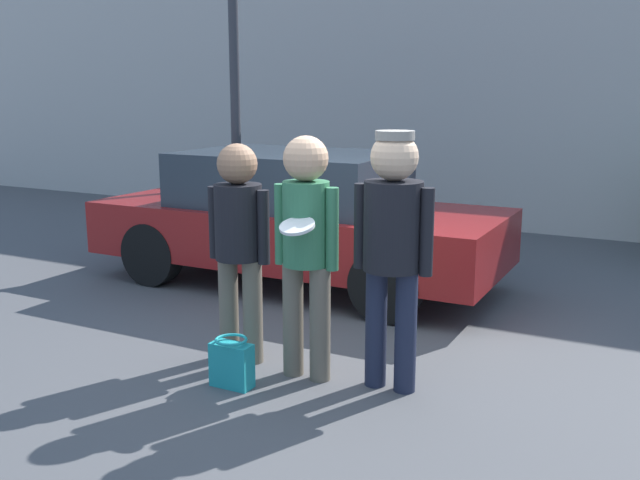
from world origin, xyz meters
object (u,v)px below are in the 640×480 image
parked_car_near (296,217)px  handbag (232,363)px  person_left (239,234)px  person_right (393,235)px  person_middle_with_frisbee (306,237)px

parked_car_near → handbag: (0.95, -2.61, -0.54)m
person_left → parked_car_near: size_ratio=0.39×
person_left → person_right: (1.22, 0.03, 0.11)m
person_middle_with_frisbee → parked_car_near: bearing=121.0°
parked_car_near → person_middle_with_frisbee: bearing=-59.0°
person_right → handbag: bearing=-153.5°
person_right → handbag: person_right is taller
person_middle_with_frisbee → parked_car_near: size_ratio=0.40×
person_left → person_right: size_ratio=0.93×
person_left → parked_car_near: (-0.72, 2.15, -0.28)m
person_left → parked_car_near: person_left is taller
person_right → person_middle_with_frisbee: bearing=-170.8°
person_middle_with_frisbee → person_right: size_ratio=0.98×
person_middle_with_frisbee → person_right: bearing=9.2°
parked_car_near → handbag: 2.83m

